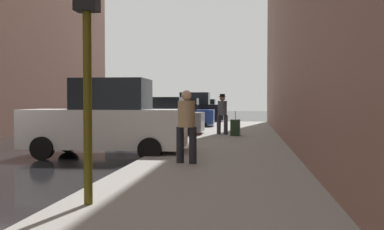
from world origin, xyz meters
The scene contains 12 objects.
ground_plane centered at (0.00, 0.00, 0.00)m, with size 120.00×120.00×0.00m, color black.
sidewalk centered at (6.00, 0.00, 0.07)m, with size 4.00×40.00×0.15m, color gray.
parked_white_van centered at (2.65, 0.97, 1.03)m, with size 4.65×2.17×2.25m.
parked_gray_coupe centered at (2.65, 7.85, 0.85)m, with size 4.22×2.09×1.79m.
parked_blue_sedan centered at (2.65, 13.86, 0.85)m, with size 4.25×2.16×1.79m.
parked_black_suv centered at (2.65, 20.07, 1.03)m, with size 4.62×2.10×2.25m.
parked_silver_sedan centered at (2.65, 26.62, 0.85)m, with size 4.24×2.13×1.79m.
fire_hydrant centered at (4.45, 7.40, 0.50)m, with size 0.42×0.22×0.70m.
traffic_light centered at (4.50, -5.25, 2.76)m, with size 0.32×0.32×3.60m.
pedestrian_with_beanie centered at (5.57, 7.79, 1.14)m, with size 0.53×0.48×1.78m.
pedestrian_in_tan_coat centered at (5.29, -1.11, 1.10)m, with size 0.53×0.48×1.71m.
rolling_suitcase centered at (6.16, 7.15, 0.49)m, with size 0.40×0.59×1.04m.
Camera 1 is at (6.74, -10.99, 1.60)m, focal length 40.00 mm.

